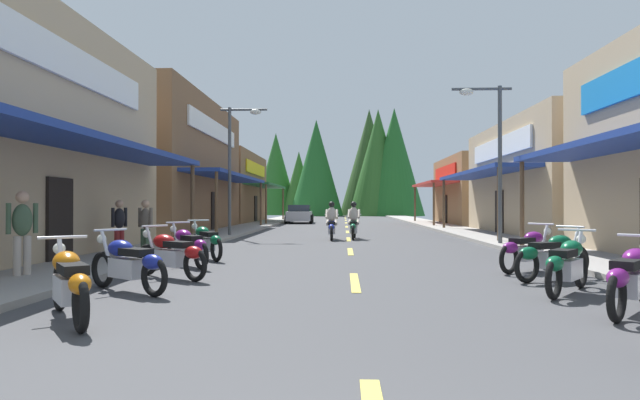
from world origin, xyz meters
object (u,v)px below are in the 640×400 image
object	(u,v)px
streetlamp_left	(237,152)
motorcycle_parked_right_4	(528,249)
motorcycle_parked_left_3	(187,246)
parked_car_curbside	(299,214)
motorcycle_parked_right_2	(568,264)
rider_cruising_lead	(332,224)
pedestrian_strolling	(145,225)
motorcycle_parked_left_2	(171,254)
rider_cruising_trailing	(354,223)
pedestrian_by_shop	(22,229)
motorcycle_parked_left_4	(206,241)
streetlamp_right	(490,140)
motorcycle_parked_right_1	(632,277)
motorcycle_parked_left_0	(69,282)
pedestrian_browsing	(119,224)
motorcycle_parked_left_1	(128,263)
motorcycle_parked_right_3	(552,255)

from	to	relation	value
streetlamp_left	motorcycle_parked_right_4	bearing A→B (deg)	-52.29
motorcycle_parked_left_3	parked_car_curbside	world-z (taller)	parked_car_curbside
motorcycle_parked_right_2	rider_cruising_lead	xyz separation A→B (m)	(-4.12, 12.74, 0.17)
pedestrian_strolling	motorcycle_parked_right_2	bearing A→B (deg)	-88.14
motorcycle_parked_left_2	motorcycle_parked_left_3	bearing A→B (deg)	-47.59
motorcycle_parked_left_3	rider_cruising_trailing	size ratio (longest dim) A/B	0.78
pedestrian_by_shop	pedestrian_strolling	bearing A→B (deg)	117.00
motorcycle_parked_left_2	motorcycle_parked_left_4	world-z (taller)	same
streetlamp_right	motorcycle_parked_right_1	bearing A→B (deg)	-96.33
rider_cruising_trailing	motorcycle_parked_left_0	bearing A→B (deg)	169.73
motorcycle_parked_right_1	rider_cruising_lead	bearing A→B (deg)	57.70
motorcycle_parked_left_0	pedestrian_browsing	size ratio (longest dim) A/B	1.12
parked_car_curbside	pedestrian_strolling	bearing A→B (deg)	174.00
motorcycle_parked_right_4	motorcycle_parked_left_3	size ratio (longest dim) A/B	1.01
motorcycle_parked_left_4	motorcycle_parked_left_0	bearing A→B (deg)	145.19
streetlamp_right	motorcycle_parked_left_3	xyz separation A→B (m)	(-8.71, -6.21, -3.17)
motorcycle_parked_left_2	motorcycle_parked_left_1	bearing A→B (deg)	118.35
rider_cruising_lead	pedestrian_strolling	world-z (taller)	pedestrian_strolling
motorcycle_parked_left_1	rider_cruising_trailing	world-z (taller)	rider_cruising_trailing
motorcycle_parked_right_1	motorcycle_parked_left_3	world-z (taller)	same
motorcycle_parked_right_2	motorcycle_parked_left_4	bearing A→B (deg)	93.54
motorcycle_parked_left_3	rider_cruising_lead	xyz separation A→B (m)	(3.17, 9.34, 0.17)
motorcycle_parked_left_4	pedestrian_browsing	size ratio (longest dim) A/B	1.13
streetlamp_right	motorcycle_parked_left_1	distance (m)	13.43
streetlamp_left	motorcycle_parked_left_1	bearing A→B (deg)	-85.63
motorcycle_parked_right_3	motorcycle_parked_left_4	size ratio (longest dim) A/B	1.05
motorcycle_parked_left_3	motorcycle_parked_left_4	bearing A→B (deg)	-41.45
motorcycle_parked_right_3	rider_cruising_trailing	world-z (taller)	rider_cruising_trailing
motorcycle_parked_right_4	rider_cruising_trailing	distance (m)	10.95
motorcycle_parked_left_4	motorcycle_parked_right_3	bearing A→B (deg)	-151.09
motorcycle_parked_right_2	motorcycle_parked_right_3	world-z (taller)	same
motorcycle_parked_left_2	rider_cruising_trailing	bearing A→B (deg)	-73.23
motorcycle_parked_right_1	motorcycle_parked_left_2	xyz separation A→B (m)	(-7.20, 3.02, 0.00)
rider_cruising_lead	motorcycle_parked_left_4	bearing A→B (deg)	157.10
streetlamp_right	motorcycle_parked_left_0	xyz separation A→B (m)	(-8.47, -11.93, -3.17)
motorcycle_parked_right_2	rider_cruising_trailing	world-z (taller)	rider_cruising_trailing
streetlamp_right	parked_car_curbside	bearing A→B (deg)	111.05
motorcycle_parked_left_3	parked_car_curbside	bearing A→B (deg)	-41.77
motorcycle_parked_right_1	motorcycle_parked_right_4	world-z (taller)	same
parked_car_curbside	streetlamp_right	bearing A→B (deg)	-160.59
streetlamp_left	motorcycle_parked_right_3	size ratio (longest dim) A/B	3.04
motorcycle_parked_left_3	pedestrian_by_shop	size ratio (longest dim) A/B	0.98
rider_cruising_trailing	pedestrian_by_shop	size ratio (longest dim) A/B	1.25
rider_cruising_trailing	pedestrian_by_shop	world-z (taller)	pedestrian_by_shop
rider_cruising_trailing	pedestrian_by_shop	xyz separation A→B (m)	(-6.50, -12.25, 0.34)
motorcycle_parked_left_1	parked_car_curbside	xyz separation A→B (m)	(0.20, 31.68, 0.20)
streetlamp_right	motorcycle_parked_left_1	size ratio (longest dim) A/B	3.06
motorcycle_parked_left_0	motorcycle_parked_left_3	world-z (taller)	same
streetlamp_right	motorcycle_parked_left_2	xyz separation A→B (m)	(-8.44, -8.16, -3.17)
motorcycle_parked_left_0	motorcycle_parked_left_4	size ratio (longest dim) A/B	0.99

